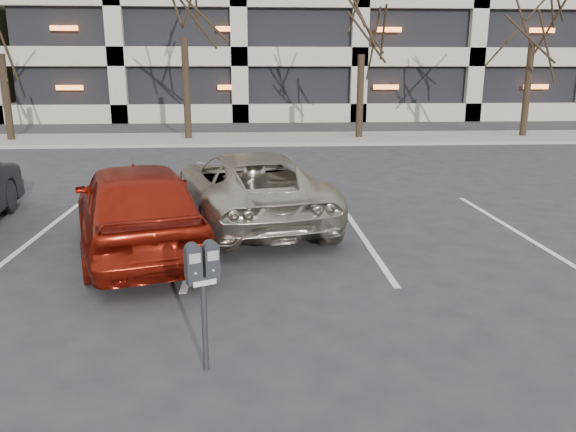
{
  "coord_description": "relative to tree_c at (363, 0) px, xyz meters",
  "views": [
    {
      "loc": [
        -0.5,
        -7.08,
        2.78
      ],
      "look_at": [
        -0.05,
        -0.42,
        1.05
      ],
      "focal_mm": 35.0,
      "sensor_mm": 36.0,
      "label": 1
    }
  ],
  "objects": [
    {
      "name": "stall_lines",
      "position": [
        -5.4,
        -13.7,
        -5.46
      ],
      "size": [
        16.9,
        5.2,
        0.0
      ],
      "color": "silver",
      "rests_on": "ground"
    },
    {
      "name": "suv_silver",
      "position": [
        -4.52,
        -12.83,
        -4.79
      ],
      "size": [
        3.21,
        5.21,
        1.35
      ],
      "rotation": [
        0.0,
        0.0,
        3.35
      ],
      "color": "#A8A18F",
      "rests_on": "ground"
    },
    {
      "name": "tree_c",
      "position": [
        0.0,
        0.0,
        0.0
      ],
      "size": [
        3.33,
        3.33,
        7.56
      ],
      "color": "black",
      "rests_on": "ground"
    },
    {
      "name": "sidewalk",
      "position": [
        -4.0,
        0.0,
        -5.4
      ],
      "size": [
        80.0,
        4.0,
        0.12
      ],
      "primitive_type": "cube",
      "color": "gray",
      "rests_on": "ground"
    },
    {
      "name": "car_red",
      "position": [
        -6.27,
        -14.49,
        -4.72
      ],
      "size": [
        2.92,
        4.67,
        1.48
      ],
      "primitive_type": "imported",
      "rotation": [
        0.0,
        0.0,
        3.43
      ],
      "color": "maroon",
      "rests_on": "ground"
    },
    {
      "name": "parking_meter",
      "position": [
        -4.96,
        -18.2,
        -4.5
      ],
      "size": [
        0.34,
        0.24,
        1.25
      ],
      "rotation": [
        0.0,
        0.0,
        0.41
      ],
      "color": "black",
      "rests_on": "ground"
    },
    {
      "name": "ground",
      "position": [
        -4.0,
        -16.0,
        -5.46
      ],
      "size": [
        140.0,
        140.0,
        0.0
      ],
      "primitive_type": "plane",
      "color": "#28282B",
      "rests_on": "ground"
    }
  ]
}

